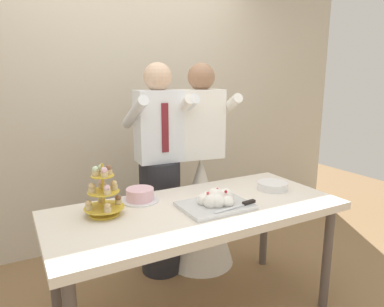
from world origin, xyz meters
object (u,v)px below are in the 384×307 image
(cupcake_stand, at_px, (104,194))
(main_cake_tray, at_px, (216,201))
(round_cake, at_px, (140,195))
(person_bride, at_px, (201,197))
(person_groom, at_px, (160,183))
(plate_stack, at_px, (272,186))
(dessert_table, at_px, (197,218))

(cupcake_stand, distance_m, main_cake_tray, 0.67)
(round_cake, relative_size, person_bride, 0.14)
(cupcake_stand, distance_m, person_groom, 0.77)
(plate_stack, bearing_deg, person_bride, 113.67)
(round_cake, height_order, person_groom, person_groom)
(main_cake_tray, xyz_separation_m, plate_stack, (0.53, 0.10, -0.01))
(main_cake_tray, xyz_separation_m, person_bride, (0.28, 0.68, -0.23))
(dessert_table, relative_size, cupcake_stand, 5.90)
(plate_stack, distance_m, person_groom, 0.86)
(main_cake_tray, relative_size, plate_stack, 2.03)
(main_cake_tray, bearing_deg, person_bride, 67.31)
(person_groom, xyz_separation_m, person_bride, (0.35, -0.04, -0.16))
(cupcake_stand, bearing_deg, dessert_table, -14.93)
(plate_stack, relative_size, person_bride, 0.13)
(cupcake_stand, bearing_deg, person_groom, 41.91)
(plate_stack, distance_m, round_cake, 0.93)
(person_groom, bearing_deg, cupcake_stand, -138.09)
(main_cake_tray, bearing_deg, person_groom, 95.16)
(cupcake_stand, relative_size, person_groom, 0.18)
(main_cake_tray, relative_size, person_groom, 0.26)
(plate_stack, relative_size, person_groom, 0.13)
(plate_stack, bearing_deg, round_cake, 166.24)
(cupcake_stand, xyz_separation_m, round_cake, (0.26, 0.11, -0.08))
(dessert_table, relative_size, round_cake, 7.50)
(person_groom, bearing_deg, person_bride, -6.06)
(dessert_table, relative_size, plate_stack, 8.40)
(person_groom, relative_size, person_bride, 1.00)
(main_cake_tray, height_order, plate_stack, main_cake_tray)
(round_cake, bearing_deg, dessert_table, -42.92)
(plate_stack, height_order, round_cake, round_cake)
(dessert_table, xyz_separation_m, person_bride, (0.38, 0.61, -0.12))
(round_cake, bearing_deg, person_bride, 28.45)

